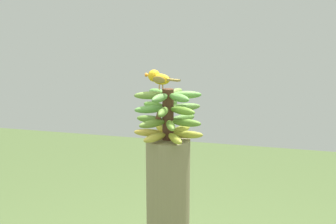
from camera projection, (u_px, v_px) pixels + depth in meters
banana_bunch at (168, 115)px, 1.85m from camera, size 0.33×0.31×0.24m
perched_bird at (158, 78)px, 1.82m from camera, size 0.18×0.10×0.09m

